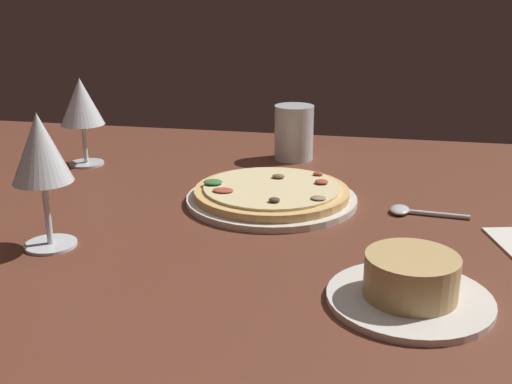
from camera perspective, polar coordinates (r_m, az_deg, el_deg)
The scene contains 7 objects.
dining_table at distance 89.43cm, azimuth -1.53°, elevation -3.86°, with size 150.00×110.00×4.00cm, color brown.
pizza_main at distance 95.87cm, azimuth 1.41°, elevation -0.25°, with size 26.11×26.11×3.27cm.
ramekin_on_saucer at distance 67.98cm, azimuth 13.88°, elevation -8.15°, with size 17.44×17.44×5.35cm.
wine_glass_far at distance 118.17cm, azimuth -15.60°, elevation 7.68°, with size 7.91×7.91×15.97cm.
wine_glass_near at distance 80.81cm, azimuth -19.01°, elevation 3.42°, with size 7.41×7.41×17.27cm.
water_glass at distance 119.36cm, azimuth 3.46°, elevation 5.17°, with size 7.42×7.42×10.28cm.
spoon at distance 93.97cm, azimuth 13.85°, elevation -1.69°, with size 11.42×4.24×1.00cm.
Camera 1 is at (-18.92, 80.56, 35.92)cm, focal length 43.98 mm.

